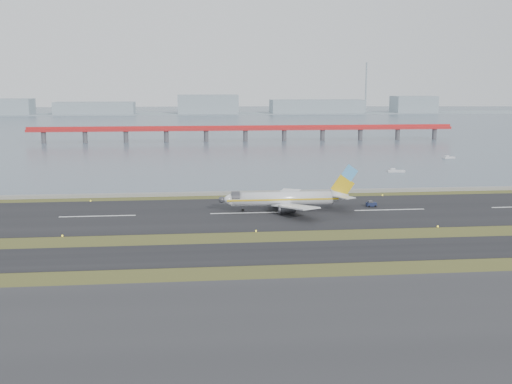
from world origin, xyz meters
TOP-DOWN VIEW (x-y plane):
  - ground at (0.00, 0.00)m, footprint 1000.00×1000.00m
  - apron_strip at (0.00, -55.00)m, footprint 1000.00×50.00m
  - taxiway_strip at (0.00, -12.00)m, footprint 1000.00×18.00m
  - runway_strip at (0.00, 30.00)m, footprint 1000.00×45.00m
  - seawall at (0.00, 60.00)m, footprint 1000.00×2.50m
  - bay_water at (0.00, 460.00)m, footprint 1400.00×800.00m
  - red_pier at (20.00, 250.00)m, footprint 260.00×5.00m
  - far_shoreline at (13.62, 620.00)m, footprint 1400.00×80.00m
  - airliner at (11.53, 32.21)m, footprint 38.52×32.89m
  - pushback_tug at (36.21, 35.07)m, footprint 2.95×1.91m
  - workboat_near at (66.80, 105.21)m, footprint 6.91×2.99m
  - workboat_far at (106.85, 148.51)m, footprint 6.54×4.01m

SIDE VIEW (x-z plane):
  - ground at x=0.00m, z-range 0.00..0.00m
  - bay_water at x=0.00m, z-range -0.65..0.65m
  - apron_strip at x=0.00m, z-range 0.00..0.10m
  - taxiway_strip at x=0.00m, z-range 0.00..0.10m
  - runway_strip at x=0.00m, z-range 0.00..0.10m
  - workboat_far at x=106.85m, z-range -0.28..1.24m
  - seawall at x=0.00m, z-range 0.00..1.00m
  - workboat_near at x=66.80m, z-range -0.30..1.33m
  - pushback_tug at x=36.21m, z-range -0.03..1.77m
  - airliner at x=11.53m, z-range -2.94..9.86m
  - far_shoreline at x=13.62m, z-range -24.18..36.32m
  - red_pier at x=20.00m, z-range 2.18..12.38m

